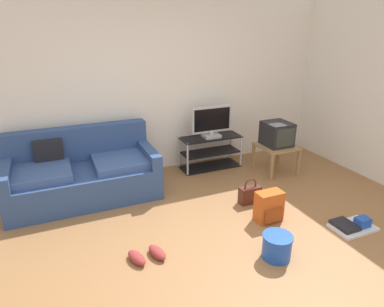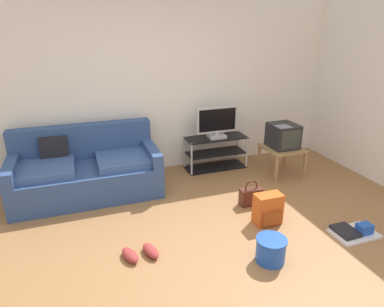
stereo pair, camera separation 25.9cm
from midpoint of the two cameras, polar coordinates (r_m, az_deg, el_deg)
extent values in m
cube|color=olive|center=(3.57, 1.89, -17.31)|extent=(9.00, 9.80, 0.02)
cube|color=silver|center=(5.19, -9.66, 11.27)|extent=(9.00, 0.10, 2.70)
cube|color=silver|center=(5.49, 28.49, 9.60)|extent=(0.10, 3.60, 2.70)
cube|color=navy|center=(4.79, -19.24, -4.81)|extent=(1.92, 0.95, 0.42)
cube|color=navy|center=(4.98, -20.23, 1.60)|extent=(1.92, 0.20, 0.48)
cube|color=navy|center=(4.73, -30.43, -2.92)|extent=(0.14, 0.95, 0.20)
cube|color=navy|center=(4.79, -9.08, 0.12)|extent=(0.14, 0.95, 0.20)
cube|color=#365289|center=(4.65, -26.01, -3.14)|extent=(0.77, 0.66, 0.10)
cube|color=#365289|center=(4.68, -13.14, -1.29)|extent=(0.77, 0.66, 0.10)
cube|color=black|center=(4.88, -24.49, 0.11)|extent=(0.36, 0.12, 0.36)
cube|color=black|center=(5.39, 1.79, 2.75)|extent=(0.98, 0.38, 0.02)
cube|color=black|center=(5.47, 1.76, 0.24)|extent=(0.94, 0.37, 0.02)
cube|color=black|center=(5.57, 1.74, -2.19)|extent=(0.98, 0.38, 0.02)
cylinder|color=#B7B7BC|center=(5.15, -2.19, -1.14)|extent=(0.03, 0.03, 0.52)
cylinder|color=#B7B7BC|center=(5.54, 6.99, 0.33)|extent=(0.03, 0.03, 0.52)
cylinder|color=#B7B7BC|center=(5.46, -3.53, 0.15)|extent=(0.03, 0.03, 0.52)
cylinder|color=#B7B7BC|center=(5.82, 5.26, 1.45)|extent=(0.03, 0.03, 0.52)
cube|color=#B2B2B7|center=(5.36, 1.89, 3.03)|extent=(0.27, 0.22, 0.05)
cube|color=#B2B2B7|center=(5.35, 1.89, 3.49)|extent=(0.05, 0.04, 0.04)
cube|color=#B2B2B7|center=(5.29, 1.92, 5.81)|extent=(0.67, 0.04, 0.41)
cube|color=black|center=(5.27, 2.03, 5.75)|extent=(0.61, 0.01, 0.35)
cube|color=#9E7A4C|center=(5.39, 12.78, 1.20)|extent=(0.56, 0.56, 0.03)
cube|color=#9E7A4C|center=(5.14, 11.92, -2.33)|extent=(0.04, 0.04, 0.41)
cube|color=#9E7A4C|center=(5.43, 16.25, -1.47)|extent=(0.04, 0.04, 0.41)
cube|color=#9E7A4C|center=(5.52, 9.00, -0.47)|extent=(0.04, 0.04, 0.41)
cube|color=#9E7A4C|center=(5.79, 13.20, 0.24)|extent=(0.04, 0.04, 0.41)
cube|color=#232326|center=(5.34, 12.82, 3.25)|extent=(0.39, 0.41, 0.36)
cube|color=#333833|center=(5.18, 14.16, 2.59)|extent=(0.32, 0.01, 0.28)
cube|color=#CC561E|center=(4.11, 11.12, -8.76)|extent=(0.32, 0.18, 0.37)
cube|color=#994116|center=(4.07, 11.88, -10.23)|extent=(0.24, 0.04, 0.16)
cylinder|color=#994116|center=(4.14, 9.24, -8.14)|extent=(0.04, 0.04, 0.30)
cylinder|color=#994116|center=(4.23, 11.32, -7.62)|extent=(0.04, 0.04, 0.30)
cube|color=#4C2319|center=(4.49, 8.12, -6.96)|extent=(0.29, 0.13, 0.23)
torus|color=#4C2319|center=(4.42, 8.22, -5.32)|extent=(0.18, 0.02, 0.18)
cylinder|color=blue|center=(3.56, 12.08, -15.17)|extent=(0.29, 0.29, 0.25)
cylinder|color=blue|center=(3.49, 12.23, -13.62)|extent=(0.30, 0.30, 0.02)
ellipsoid|color=#993333|center=(3.55, -11.50, -16.92)|extent=(0.19, 0.29, 0.09)
ellipsoid|color=#993333|center=(3.58, -8.09, -16.26)|extent=(0.18, 0.29, 0.09)
cube|color=silver|center=(4.33, 24.03, -11.37)|extent=(0.49, 0.33, 0.03)
cube|color=blue|center=(4.33, 25.36, -10.48)|extent=(0.16, 0.12, 0.11)
cube|color=black|center=(4.26, 22.85, -11.14)|extent=(0.22, 0.28, 0.04)
camera|label=1|loc=(0.13, -91.80, -0.69)|focal=31.52mm
camera|label=2|loc=(0.13, 88.20, 0.69)|focal=31.52mm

